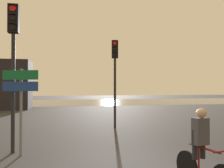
{
  "coord_description": "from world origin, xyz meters",
  "views": [
    {
      "loc": [
        -1.74,
        -5.96,
        2.03
      ],
      "look_at": [
        0.5,
        5.0,
        2.2
      ],
      "focal_mm": 40.0,
      "sensor_mm": 36.0,
      "label": 1
    }
  ],
  "objects_px": {
    "traffic_light_near_left": "(13,50)",
    "cyclist": "(202,148)",
    "traffic_light_center": "(115,67)",
    "direction_sign_post": "(21,96)"
  },
  "relations": [
    {
      "from": "traffic_light_near_left",
      "to": "cyclist",
      "type": "bearing_deg",
      "value": 140.5
    },
    {
      "from": "traffic_light_near_left",
      "to": "traffic_light_center",
      "type": "bearing_deg",
      "value": -134.2
    },
    {
      "from": "traffic_light_near_left",
      "to": "cyclist",
      "type": "xyz_separation_m",
      "value": [
        4.24,
        -3.69,
        -2.4
      ]
    },
    {
      "from": "traffic_light_near_left",
      "to": "traffic_light_center",
      "type": "distance_m",
      "value": 5.76
    },
    {
      "from": "traffic_light_center",
      "to": "direction_sign_post",
      "type": "height_order",
      "value": "traffic_light_center"
    },
    {
      "from": "traffic_light_near_left",
      "to": "direction_sign_post",
      "type": "xyz_separation_m",
      "value": [
        0.29,
        -0.43,
        -1.42
      ]
    },
    {
      "from": "traffic_light_center",
      "to": "direction_sign_post",
      "type": "xyz_separation_m",
      "value": [
        -3.84,
        -4.46,
        -1.28
      ]
    },
    {
      "from": "traffic_light_center",
      "to": "cyclist",
      "type": "relative_size",
      "value": 2.62
    },
    {
      "from": "traffic_light_near_left",
      "to": "cyclist",
      "type": "height_order",
      "value": "traffic_light_near_left"
    },
    {
      "from": "traffic_light_center",
      "to": "direction_sign_post",
      "type": "relative_size",
      "value": 1.7
    }
  ]
}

